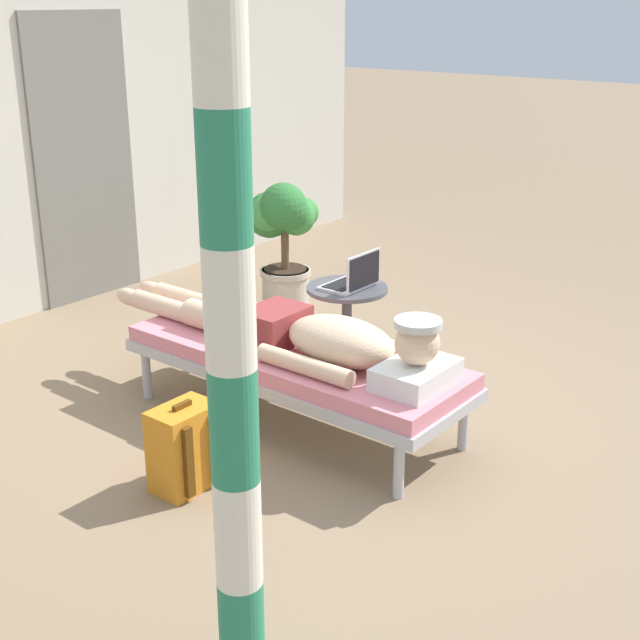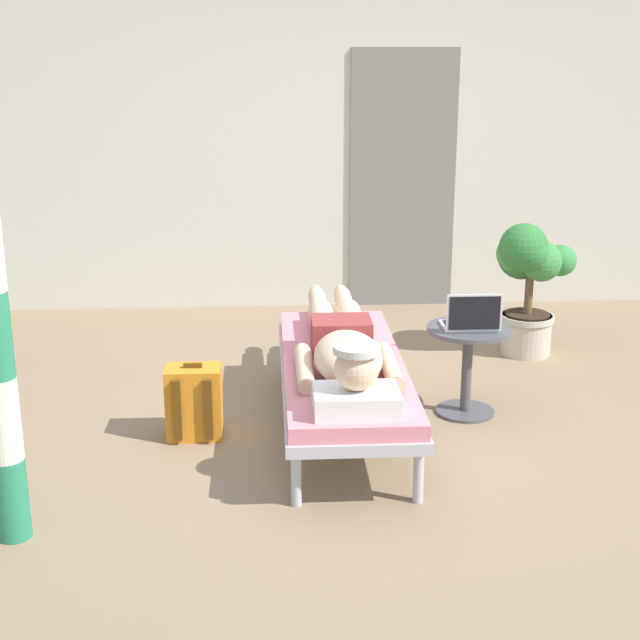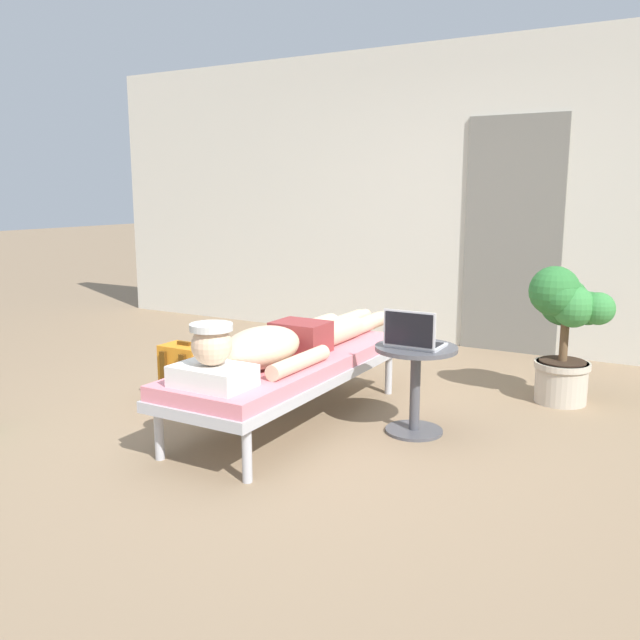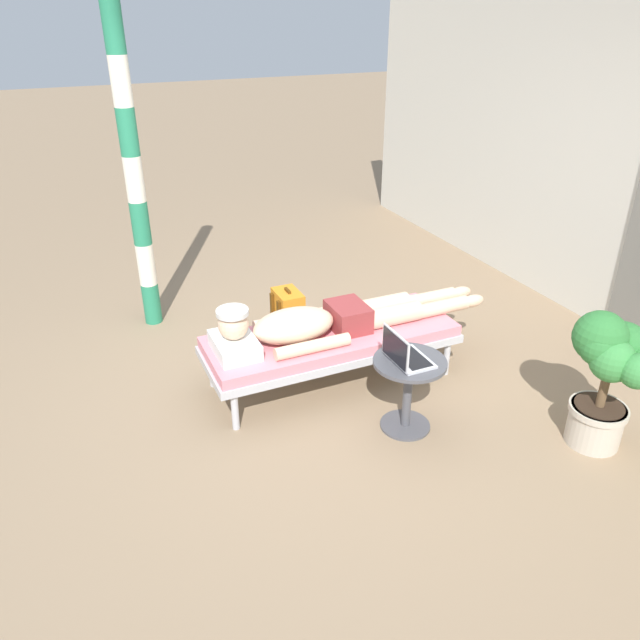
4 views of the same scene
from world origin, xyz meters
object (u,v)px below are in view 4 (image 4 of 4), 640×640
object	(u,v)px
lounge_chair	(331,340)
laptop	(404,354)
potted_plant	(610,365)
person_reclining	(323,321)
backpack	(289,313)
porch_post	(134,179)
side_table	(408,382)

from	to	relation	value
lounge_chair	laptop	world-z (taller)	laptop
laptop	potted_plant	distance (m)	1.26
person_reclining	potted_plant	xyz separation A→B (m)	(1.37, 1.32, 0.07)
lounge_chair	laptop	size ratio (longest dim) A/B	6.10
backpack	porch_post	size ratio (longest dim) A/B	0.16
laptop	side_table	bearing A→B (deg)	90.00
side_table	potted_plant	size ratio (longest dim) A/B	0.56
porch_post	lounge_chair	bearing A→B (deg)	34.62
side_table	porch_post	xyz separation A→B (m)	(-2.26, -1.27, 0.94)
person_reclining	backpack	distance (m)	0.88
lounge_chair	side_table	world-z (taller)	side_table
lounge_chair	person_reclining	size ratio (longest dim) A/B	0.87
lounge_chair	laptop	xyz separation A→B (m)	(0.73, 0.16, 0.24)
backpack	side_table	bearing A→B (deg)	8.67
laptop	porch_post	bearing A→B (deg)	-151.73
laptop	potted_plant	xyz separation A→B (m)	(0.63, 1.09, 0.00)
person_reclining	porch_post	world-z (taller)	porch_post
laptop	lounge_chair	bearing A→B (deg)	-167.56
backpack	person_reclining	bearing A→B (deg)	-3.09
potted_plant	side_table	bearing A→B (deg)	-121.28
laptop	backpack	bearing A→B (deg)	-173.19
person_reclining	side_table	bearing A→B (deg)	20.87
laptop	backpack	xyz separation A→B (m)	(-1.55, -0.19, -0.39)
person_reclining	backpack	size ratio (longest dim) A/B	5.12
side_table	potted_plant	xyz separation A→B (m)	(0.63, 1.04, 0.23)
laptop	backpack	world-z (taller)	laptop
lounge_chair	potted_plant	world-z (taller)	potted_plant
backpack	lounge_chair	bearing A→B (deg)	1.62
side_table	porch_post	size ratio (longest dim) A/B	0.20
porch_post	person_reclining	bearing A→B (deg)	32.89
side_table	backpack	distance (m)	1.57
lounge_chair	potted_plant	xyz separation A→B (m)	(1.37, 1.26, 0.24)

